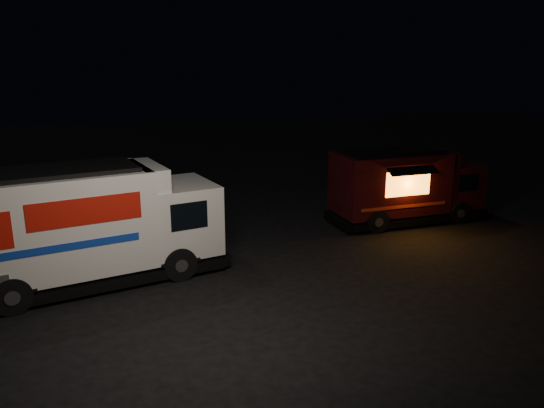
{
  "coord_description": "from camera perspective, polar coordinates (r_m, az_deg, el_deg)",
  "views": [
    {
      "loc": [
        -3.5,
        -13.31,
        5.84
      ],
      "look_at": [
        0.92,
        2.0,
        1.49
      ],
      "focal_mm": 35.0,
      "sensor_mm": 36.0,
      "label": 1
    }
  ],
  "objects": [
    {
      "name": "ground",
      "position": [
        14.95,
        -1.27,
        -7.74
      ],
      "size": [
        80.0,
        80.0,
        0.0
      ],
      "primitive_type": "plane",
      "color": "black",
      "rests_on": "ground"
    },
    {
      "name": "white_truck",
      "position": [
        14.9,
        -18.78,
        -2.12
      ],
      "size": [
        7.42,
        3.93,
        3.2
      ],
      "primitive_type": null,
      "rotation": [
        0.0,
        0.0,
        0.23
      ],
      "color": "silver",
      "rests_on": "ground"
    },
    {
      "name": "red_truck",
      "position": [
        20.23,
        14.35,
        1.96
      ],
      "size": [
        5.92,
        2.43,
        2.71
      ],
      "primitive_type": null,
      "rotation": [
        0.0,
        0.0,
        0.05
      ],
      "color": "#390A11",
      "rests_on": "ground"
    }
  ]
}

